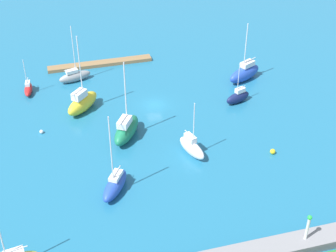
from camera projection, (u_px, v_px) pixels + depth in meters
name	position (u px, v px, depth m)	size (l,w,h in m)	color
water	(154.00, 105.00, 85.82)	(160.00, 160.00, 0.00)	#1E668C
pier_dock	(100.00, 64.00, 98.01)	(20.57, 2.04, 0.67)	olive
harbor_beacon	(308.00, 226.00, 57.43)	(0.56, 0.56, 3.73)	silver
sailboat_blue_far_north	(115.00, 185.00, 66.72)	(5.33, 6.69, 12.42)	#2347B2
sailboat_white_by_breakwater	(192.00, 147.00, 73.55)	(3.36, 5.99, 9.14)	white
sailboat_gray_far_south	(75.00, 76.00, 92.24)	(6.39, 3.32, 10.95)	gray
sailboat_navy_east_end	(238.00, 97.00, 85.91)	(5.14, 3.02, 7.65)	#141E4C
sailboat_red_along_channel	(28.00, 89.00, 88.79)	(1.81, 4.74, 6.74)	red
sailboat_green_center_basin	(126.00, 129.00, 76.92)	(6.41, 8.05, 12.98)	#19724C
sailboat_blue_lone_north	(245.00, 73.00, 92.33)	(7.88, 5.49, 11.45)	#2347B2
sailboat_yellow_off_beacon	(82.00, 102.00, 83.46)	(6.89, 7.09, 13.52)	yellow
mooring_buoy_white	(41.00, 132.00, 78.56)	(0.61, 0.61, 0.61)	white
mooring_buoy_yellow	(273.00, 151.00, 74.11)	(0.81, 0.81, 0.81)	yellow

